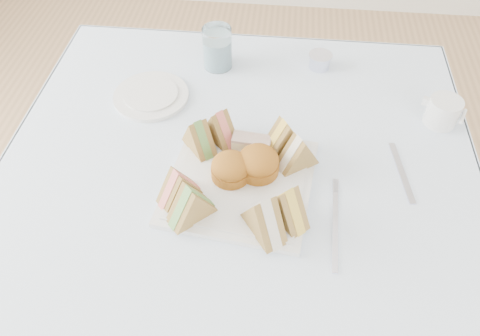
# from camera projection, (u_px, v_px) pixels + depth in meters

# --- Properties ---
(floor) EXTENTS (4.00, 4.00, 0.00)m
(floor) POSITION_uv_depth(u_px,v_px,m) (238.00, 320.00, 1.54)
(floor) COLOR #9E7751
(floor) RESTS_ON ground
(table) EXTENTS (0.90, 0.90, 0.74)m
(table) POSITION_uv_depth(u_px,v_px,m) (238.00, 263.00, 1.26)
(table) COLOR brown
(table) RESTS_ON floor
(tablecloth) EXTENTS (1.02, 1.02, 0.01)m
(tablecloth) POSITION_uv_depth(u_px,v_px,m) (237.00, 173.00, 0.98)
(tablecloth) COLOR white
(tablecloth) RESTS_ON table
(serving_plate) EXTENTS (0.32, 0.32, 0.01)m
(serving_plate) POSITION_uv_depth(u_px,v_px,m) (240.00, 182.00, 0.95)
(serving_plate) COLOR silver
(serving_plate) RESTS_ON tablecloth
(sandwich_fl_a) EXTENTS (0.09, 0.09, 0.08)m
(sandwich_fl_a) POSITION_uv_depth(u_px,v_px,m) (178.00, 185.00, 0.89)
(sandwich_fl_a) COLOR olive
(sandwich_fl_a) RESTS_ON serving_plate
(sandwich_fl_b) EXTENTS (0.10, 0.10, 0.08)m
(sandwich_fl_b) POSITION_uv_depth(u_px,v_px,m) (191.00, 202.00, 0.86)
(sandwich_fl_b) COLOR olive
(sandwich_fl_b) RESTS_ON serving_plate
(sandwich_fr_a) EXTENTS (0.09, 0.10, 0.08)m
(sandwich_fr_a) POSITION_uv_depth(u_px,v_px,m) (287.00, 204.00, 0.86)
(sandwich_fr_a) COLOR olive
(sandwich_fr_a) RESTS_ON serving_plate
(sandwich_fr_b) EXTENTS (0.10, 0.11, 0.09)m
(sandwich_fr_b) POSITION_uv_depth(u_px,v_px,m) (264.00, 215.00, 0.84)
(sandwich_fr_b) COLOR olive
(sandwich_fr_b) RESTS_ON serving_plate
(sandwich_bl_a) EXTENTS (0.09, 0.09, 0.08)m
(sandwich_bl_a) POSITION_uv_depth(u_px,v_px,m) (199.00, 135.00, 0.98)
(sandwich_bl_a) COLOR olive
(sandwich_bl_a) RESTS_ON serving_plate
(sandwich_bl_b) EXTENTS (0.09, 0.09, 0.08)m
(sandwich_bl_b) POSITION_uv_depth(u_px,v_px,m) (220.00, 126.00, 1.00)
(sandwich_bl_b) COLOR olive
(sandwich_bl_b) RESTS_ON serving_plate
(sandwich_br_a) EXTENTS (0.10, 0.09, 0.08)m
(sandwich_br_a) POSITION_uv_depth(u_px,v_px,m) (298.00, 151.00, 0.95)
(sandwich_br_a) COLOR olive
(sandwich_br_a) RESTS_ON serving_plate
(sandwich_br_b) EXTENTS (0.10, 0.09, 0.08)m
(sandwich_br_b) POSITION_uv_depth(u_px,v_px,m) (283.00, 136.00, 0.97)
(sandwich_br_b) COLOR olive
(sandwich_br_b) RESTS_ON serving_plate
(scone_left) EXTENTS (0.08, 0.08, 0.05)m
(scone_left) POSITION_uv_depth(u_px,v_px,m) (231.00, 168.00, 0.93)
(scone_left) COLOR #9E5B16
(scone_left) RESTS_ON serving_plate
(scone_right) EXTENTS (0.10, 0.10, 0.06)m
(scone_right) POSITION_uv_depth(u_px,v_px,m) (258.00, 162.00, 0.94)
(scone_right) COLOR #9E5B16
(scone_right) RESTS_ON serving_plate
(pastry_slice) EXTENTS (0.08, 0.04, 0.04)m
(pastry_slice) POSITION_uv_depth(u_px,v_px,m) (252.00, 144.00, 0.99)
(pastry_slice) COLOR beige
(pastry_slice) RESTS_ON serving_plate
(side_plate) EXTENTS (0.19, 0.19, 0.01)m
(side_plate) POSITION_uv_depth(u_px,v_px,m) (151.00, 96.00, 1.13)
(side_plate) COLOR silver
(side_plate) RESTS_ON tablecloth
(water_glass) EXTENTS (0.09, 0.09, 0.11)m
(water_glass) POSITION_uv_depth(u_px,v_px,m) (217.00, 48.00, 1.18)
(water_glass) COLOR white
(water_glass) RESTS_ON tablecloth
(tea_strainer) EXTENTS (0.07, 0.07, 0.03)m
(tea_strainer) POSITION_uv_depth(u_px,v_px,m) (320.00, 62.00, 1.20)
(tea_strainer) COLOR silver
(tea_strainer) RESTS_ON tablecloth
(knife) EXTENTS (0.04, 0.17, 0.00)m
(knife) POSITION_uv_depth(u_px,v_px,m) (402.00, 172.00, 0.98)
(knife) COLOR silver
(knife) RESTS_ON tablecloth
(fork) EXTENTS (0.02, 0.18, 0.00)m
(fork) POSITION_uv_depth(u_px,v_px,m) (335.00, 230.00, 0.88)
(fork) COLOR silver
(fork) RESTS_ON tablecloth
(creamer_jug) EXTENTS (0.10, 0.10, 0.06)m
(creamer_jug) POSITION_uv_depth(u_px,v_px,m) (443.00, 112.00, 1.06)
(creamer_jug) COLOR silver
(creamer_jug) RESTS_ON tablecloth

